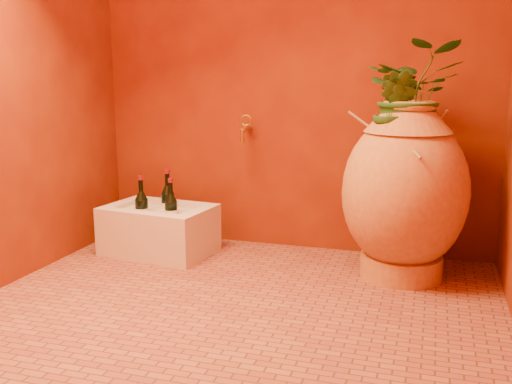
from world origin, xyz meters
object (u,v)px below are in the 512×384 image
(stone_basin, at_px, (159,231))
(wine_bottle_b, at_px, (142,211))
(wine_bottle_a, at_px, (171,212))
(wine_bottle_c, at_px, (168,205))
(wall_tap, at_px, (245,128))
(amphora, at_px, (405,192))

(stone_basin, height_order, wine_bottle_b, wine_bottle_b)
(wine_bottle_a, distance_m, wine_bottle_c, 0.15)
(wine_bottle_a, relative_size, wine_bottle_c, 0.91)
(wall_tap, bearing_deg, amphora, -16.51)
(stone_basin, distance_m, wall_tap, 0.84)
(amphora, bearing_deg, wine_bottle_a, -177.38)
(amphora, xyz_separation_m, wine_bottle_c, (-1.44, 0.07, -0.19))
(stone_basin, relative_size, wine_bottle_c, 1.95)
(wine_bottle_a, relative_size, wall_tap, 1.82)
(wall_tap, bearing_deg, wine_bottle_c, -152.17)
(amphora, bearing_deg, wine_bottle_b, -176.46)
(wine_bottle_a, height_order, wine_bottle_c, wine_bottle_c)
(wall_tap, bearing_deg, wine_bottle_b, -143.73)
(wine_bottle_a, bearing_deg, stone_basin, 156.73)
(amphora, relative_size, wall_tap, 5.43)
(wine_bottle_a, height_order, wall_tap, wall_tap)
(stone_basin, bearing_deg, wine_bottle_a, -23.27)
(stone_basin, relative_size, wine_bottle_b, 2.07)
(wall_tap, bearing_deg, wine_bottle_a, -134.58)
(amphora, bearing_deg, wine_bottle_c, 177.37)
(stone_basin, distance_m, wine_bottle_a, 0.18)
(wine_bottle_b, relative_size, wine_bottle_c, 0.94)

